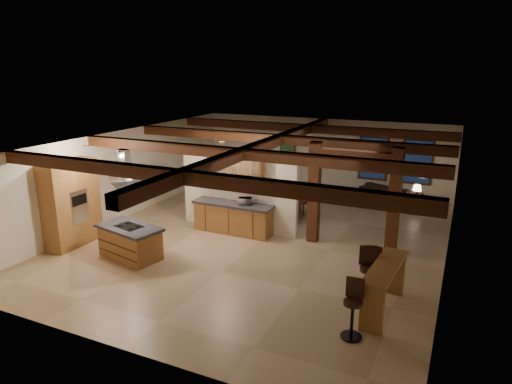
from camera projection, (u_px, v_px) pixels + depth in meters
ground at (262, 239)px, 13.41m from camera, size 12.00×12.00×0.00m
room_walls at (262, 180)px, 12.93m from camera, size 12.00×12.00×12.00m
ceiling_beams at (262, 146)px, 12.67m from camera, size 10.00×12.00×0.28m
timber_posts at (353, 186)px, 12.36m from camera, size 2.50×0.30×2.90m
partition_wall at (239, 195)px, 13.96m from camera, size 3.80×0.18×2.20m
pantry_cabinet at (71, 204)px, 12.71m from camera, size 0.67×1.60×2.40m
back_counter at (233, 218)px, 13.78m from camera, size 2.50×0.66×0.94m
upper_display_cabinet at (236, 172)px, 13.59m from camera, size 1.80×0.36×0.95m
range_hood at (126, 193)px, 11.65m from camera, size 1.10×1.10×1.40m
back_windows at (395, 160)px, 17.05m from camera, size 2.70×0.07×1.70m
framed_art at (288, 146)px, 18.75m from camera, size 0.65×0.05×0.85m
recessed_cans at (144, 146)px, 11.98m from camera, size 3.16×2.46×0.03m
kitchen_island at (130, 241)px, 12.01m from camera, size 1.93×1.30×0.88m
dining_table at (282, 205)px, 15.40m from camera, size 2.24×1.60×0.71m
sofa at (390, 193)px, 16.99m from camera, size 2.38×1.58×0.65m
microwave at (245, 201)px, 13.46m from camera, size 0.46×0.39×0.21m
bar_counter at (385, 281)px, 9.27m from camera, size 0.64×2.01×1.04m
side_table at (416, 202)px, 16.07m from camera, size 0.56×0.56×0.52m
table_lamp at (417, 188)px, 15.93m from camera, size 0.31×0.31×0.37m
bar_stool_a at (353, 308)px, 8.44m from camera, size 0.40×0.40×1.14m
bar_stool_b at (372, 272)px, 9.91m from camera, size 0.40×0.40×1.14m
bar_stool_c at (368, 275)px, 9.68m from camera, size 0.47×0.48×1.24m
dining_chairs at (282, 199)px, 15.34m from camera, size 2.21×2.21×1.17m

